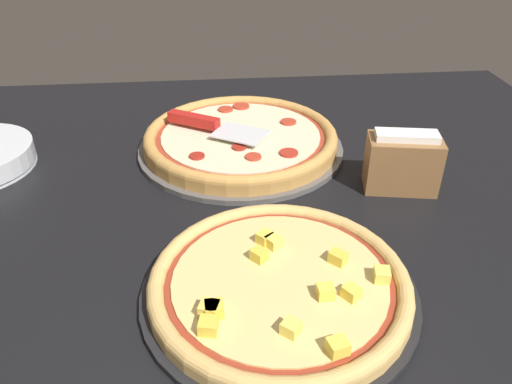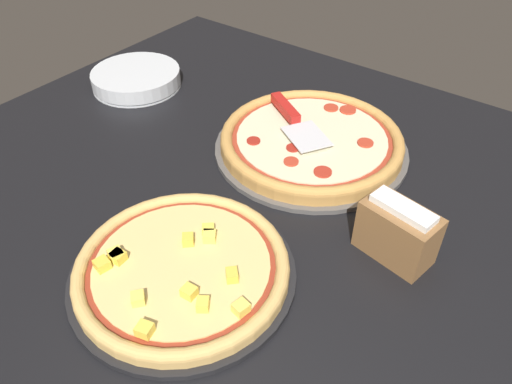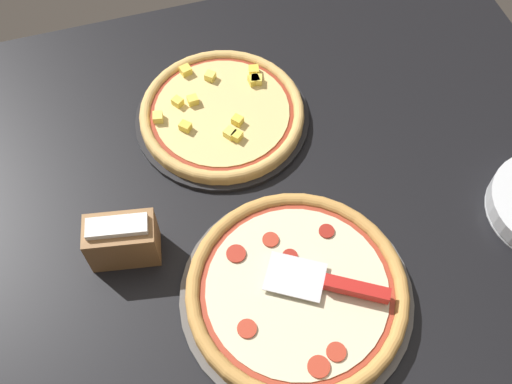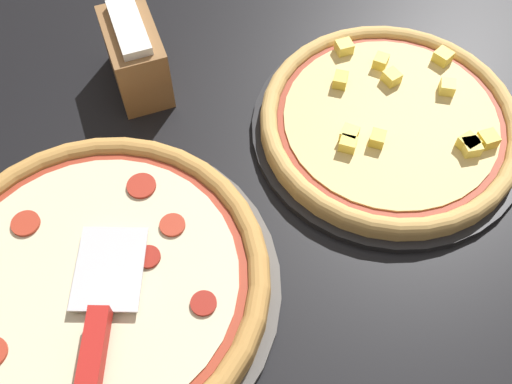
{
  "view_description": "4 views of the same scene",
  "coord_description": "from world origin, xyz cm",
  "px_view_note": "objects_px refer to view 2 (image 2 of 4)",
  "views": [
    {
      "loc": [
        7.06,
        71.25,
        46.52
      ],
      "look_at": [
        0.52,
        2.86,
        3.0
      ],
      "focal_mm": 35.0,
      "sensor_mm": 36.0,
      "label": 1
    },
    {
      "loc": [
        -41.06,
        58.35,
        61.88
      ],
      "look_at": [
        0.52,
        2.86,
        3.0
      ],
      "focal_mm": 35.0,
      "sensor_mm": 36.0,
      "label": 2
    },
    {
      "loc": [
        -16.33,
        -53.04,
        98.83
      ],
      "look_at": [
        0.52,
        2.86,
        3.0
      ],
      "focal_mm": 42.0,
      "sensor_mm": 36.0,
      "label": 3
    },
    {
      "loc": [
        33.1,
        -16.0,
        63.42
      ],
      "look_at": [
        0.52,
        2.86,
        3.0
      ],
      "focal_mm": 42.0,
      "sensor_mm": 36.0,
      "label": 4
    }
  ],
  "objects_px": {
    "serving_spatula": "(291,115)",
    "pizza_back": "(182,267)",
    "napkin_holder": "(397,232)",
    "plate_stack": "(136,79)",
    "pizza_front": "(312,140)"
  },
  "relations": [
    {
      "from": "serving_spatula",
      "to": "pizza_back",
      "type": "bearing_deg",
      "value": 101.52
    },
    {
      "from": "pizza_front",
      "to": "serving_spatula",
      "type": "xyz_separation_m",
      "value": [
        0.07,
        -0.02,
        0.02
      ]
    },
    {
      "from": "pizza_front",
      "to": "serving_spatula",
      "type": "relative_size",
      "value": 1.88
    },
    {
      "from": "pizza_front",
      "to": "napkin_holder",
      "type": "distance_m",
      "value": 0.32
    },
    {
      "from": "pizza_front",
      "to": "plate_stack",
      "type": "distance_m",
      "value": 0.51
    },
    {
      "from": "pizza_front",
      "to": "napkin_holder",
      "type": "bearing_deg",
      "value": 147.56
    },
    {
      "from": "serving_spatula",
      "to": "napkin_holder",
      "type": "relative_size",
      "value": 1.55
    },
    {
      "from": "pizza_front",
      "to": "pizza_back",
      "type": "bearing_deg",
      "value": 92.9
    },
    {
      "from": "napkin_holder",
      "to": "pizza_back",
      "type": "bearing_deg",
      "value": 45.14
    },
    {
      "from": "pizza_back",
      "to": "serving_spatula",
      "type": "distance_m",
      "value": 0.45
    },
    {
      "from": "pizza_back",
      "to": "plate_stack",
      "type": "bearing_deg",
      "value": -36.58
    },
    {
      "from": "serving_spatula",
      "to": "plate_stack",
      "type": "xyz_separation_m",
      "value": [
        0.44,
        0.05,
        -0.03
      ]
    },
    {
      "from": "serving_spatula",
      "to": "pizza_front",
      "type": "bearing_deg",
      "value": 162.65
    },
    {
      "from": "pizza_front",
      "to": "pizza_back",
      "type": "distance_m",
      "value": 0.42
    },
    {
      "from": "napkin_holder",
      "to": "plate_stack",
      "type": "bearing_deg",
      "value": -10.56
    }
  ]
}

